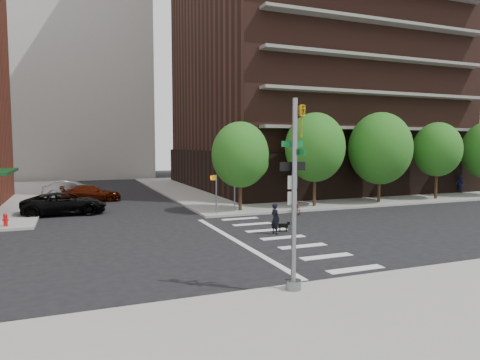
% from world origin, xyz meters
% --- Properties ---
extents(ground, '(120.00, 120.00, 0.00)m').
position_xyz_m(ground, '(0.00, 0.00, 0.00)').
color(ground, black).
rests_on(ground, ground).
extents(sidewalk_ne, '(39.00, 33.00, 0.15)m').
position_xyz_m(sidewalk_ne, '(20.50, 23.50, 0.07)').
color(sidewalk_ne, gray).
rests_on(sidewalk_ne, ground).
extents(crosswalk, '(3.85, 13.00, 0.01)m').
position_xyz_m(crosswalk, '(2.21, -0.00, 0.01)').
color(crosswalk, silver).
rests_on(crosswalk, ground).
extents(apartment_tower, '(26.65, 25.50, 45.00)m').
position_xyz_m(apartment_tower, '(18.00, 24.00, 20.91)').
color(apartment_tower, black).
rests_on(apartment_tower, sidewalk_ne).
extents(tree_a, '(4.00, 4.00, 5.90)m').
position_xyz_m(tree_a, '(4.00, 8.50, 4.04)').
color(tree_a, '#301E11').
rests_on(tree_a, sidewalk_ne).
extents(tree_b, '(4.50, 4.50, 6.65)m').
position_xyz_m(tree_b, '(10.00, 8.50, 4.54)').
color(tree_b, '#301E11').
rests_on(tree_b, sidewalk_ne).
extents(tree_c, '(5.00, 5.00, 6.80)m').
position_xyz_m(tree_c, '(16.00, 8.50, 4.45)').
color(tree_c, '#301E11').
rests_on(tree_c, sidewalk_ne).
extents(tree_d, '(4.00, 4.00, 6.20)m').
position_xyz_m(tree_d, '(22.00, 8.50, 4.34)').
color(tree_d, '#301E11').
rests_on(tree_d, sidewalk_ne).
extents(traffic_signal, '(0.90, 0.75, 6.00)m').
position_xyz_m(traffic_signal, '(-0.47, -7.49, 2.70)').
color(traffic_signal, slate).
rests_on(traffic_signal, sidewalk_s).
extents(pedestrian_signal, '(2.18, 0.67, 2.60)m').
position_xyz_m(pedestrian_signal, '(2.32, 7.92, 1.85)').
color(pedestrian_signal, slate).
rests_on(pedestrian_signal, sidewalk_ne).
extents(fire_hydrant, '(0.24, 0.24, 0.73)m').
position_xyz_m(fire_hydrant, '(-10.50, 7.80, 0.55)').
color(fire_hydrant, '#A50C0C').
rests_on(fire_hydrant, sidewalk_nw).
extents(parked_car_black, '(2.53, 5.45, 1.51)m').
position_xyz_m(parked_car_black, '(-7.47, 11.89, 0.76)').
color(parked_car_black, black).
rests_on(parked_car_black, ground).
extents(parked_car_maroon, '(1.99, 4.81, 1.39)m').
position_xyz_m(parked_car_maroon, '(-5.50, 18.38, 0.70)').
color(parked_car_maroon, '#3C0F04').
rests_on(parked_car_maroon, ground).
extents(parked_car_silver, '(2.09, 4.82, 1.54)m').
position_xyz_m(parked_car_silver, '(-7.09, 22.23, 0.77)').
color(parked_car_silver, '#9D9EA3').
rests_on(parked_car_silver, ground).
extents(scooter, '(0.93, 1.76, 0.88)m').
position_xyz_m(scooter, '(7.37, 6.50, 0.44)').
color(scooter, maroon).
rests_on(scooter, ground).
extents(dog_walker, '(0.67, 0.52, 1.64)m').
position_xyz_m(dog_walker, '(3.03, 0.98, 0.82)').
color(dog_walker, black).
rests_on(dog_walker, ground).
extents(dog, '(0.64, 0.38, 0.54)m').
position_xyz_m(dog, '(3.73, 1.33, 0.34)').
color(dog, black).
rests_on(dog, ground).
extents(pedestrian_far, '(0.91, 0.75, 1.70)m').
position_xyz_m(pedestrian_far, '(27.62, 11.00, 1.00)').
color(pedestrian_far, '#212450').
rests_on(pedestrian_far, sidewalk_ne).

